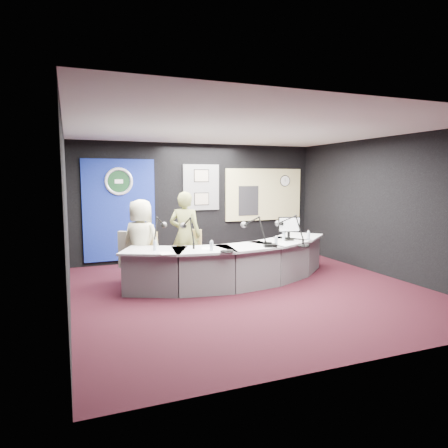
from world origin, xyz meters
name	(u,v)px	position (x,y,z in m)	size (l,w,h in m)	color
ground	(251,290)	(0.00, 0.00, 0.00)	(6.00, 6.00, 0.00)	black
ceiling	(252,129)	(0.00, 0.00, 2.80)	(6.00, 6.00, 0.02)	silver
wall_back	(199,202)	(0.00, 3.00, 1.40)	(6.00, 0.02, 2.80)	black
wall_front	(373,234)	(0.00, -3.00, 1.40)	(6.00, 0.02, 2.80)	black
wall_left	(67,218)	(-3.00, 0.00, 1.40)	(0.02, 6.00, 2.80)	black
wall_right	(386,207)	(3.00, 0.00, 1.40)	(0.02, 6.00, 2.80)	black
broadcast_desk	(236,263)	(-0.05, 0.55, 0.38)	(4.50, 1.90, 0.75)	#B0B1B4
backdrop_panel	(119,210)	(-1.90, 2.97, 1.25)	(1.60, 0.05, 2.30)	navy
agency_seal	(119,181)	(-1.90, 2.93, 1.90)	(0.63, 0.63, 0.07)	silver
seal_center	(119,181)	(-1.90, 2.94, 1.90)	(0.48, 0.48, 0.01)	black
pinboard	(201,187)	(0.05, 2.97, 1.75)	(0.90, 0.04, 1.10)	slate
framed_photo_upper	(202,176)	(0.05, 2.94, 2.03)	(0.34, 0.02, 0.27)	gray
framed_photo_lower	(202,199)	(0.05, 2.94, 1.47)	(0.34, 0.02, 0.27)	gray
booth_window_frame	(264,195)	(1.75, 2.97, 1.55)	(2.12, 0.06, 1.32)	#C6BB7B
booth_glow	(264,195)	(1.75, 2.96, 1.55)	(2.00, 0.02, 1.20)	beige
equipment_rack	(248,201)	(1.30, 2.94, 1.40)	(0.55, 0.02, 0.75)	black
wall_clock	(285,181)	(2.35, 2.94, 1.90)	(0.28, 0.28, 0.01)	white
armchair_left	(142,261)	(-1.74, 1.11, 0.42)	(0.48, 0.48, 0.85)	tan
armchair_right	(185,254)	(-0.86, 1.21, 0.49)	(0.55, 0.55, 0.98)	tan
draped_jacket	(131,250)	(-1.89, 1.32, 0.62)	(0.50, 0.10, 0.70)	gray
person_man	(141,242)	(-1.74, 1.11, 0.80)	(0.78, 0.51, 1.59)	beige
person_woman	(185,235)	(-0.86, 1.21, 0.86)	(0.63, 0.41, 1.72)	olive
computer_monitor	(289,224)	(1.06, 0.52, 1.07)	(0.42, 0.02, 0.29)	black
desk_phone	(270,245)	(0.38, -0.01, 0.78)	(0.22, 0.18, 0.06)	black
headphones_near	(304,246)	(0.95, -0.20, 0.77)	(0.22, 0.22, 0.04)	black
headphones_far	(227,251)	(-0.54, -0.20, 0.77)	(0.23, 0.23, 0.04)	black
paper_stack	(165,253)	(-1.52, 0.07, 0.75)	(0.19, 0.28, 0.00)	white
notepad	(207,248)	(-0.73, 0.24, 0.75)	(0.20, 0.29, 0.00)	white
boom_mic_a	(159,229)	(-1.44, 0.88, 1.05)	(0.42, 0.66, 0.60)	black
boom_mic_b	(188,230)	(-0.97, 0.61, 1.05)	(0.16, 0.74, 0.60)	black
boom_mic_c	(254,229)	(0.22, 0.32, 1.05)	(0.28, 0.72, 0.60)	black
boom_mic_d	(290,227)	(0.97, 0.31, 1.05)	(0.33, 0.70, 0.60)	black
water_bottles	(241,241)	(-0.06, 0.28, 0.84)	(3.18, 0.61, 0.18)	silver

